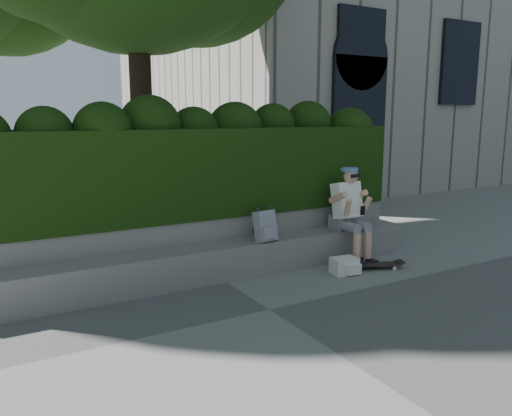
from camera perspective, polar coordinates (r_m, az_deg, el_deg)
ground at (r=5.65m, az=1.52°, el=-11.53°), size 80.00×80.00×0.00m
bench_ledge at (r=6.62m, az=-4.11°, el=-6.15°), size 6.00×0.45×0.45m
planter_wall at (r=6.99m, az=-5.81°, el=-3.98°), size 6.00×0.50×0.75m
hedge at (r=7.02m, az=-6.70°, el=4.16°), size 6.00×1.00×1.20m
person at (r=7.41m, az=10.61°, el=-0.29°), size 0.40×0.76×1.38m
skateboard at (r=7.22m, az=13.41°, el=-6.31°), size 0.75×0.45×0.08m
backpack_plaid at (r=6.71m, az=1.06°, el=-2.07°), size 0.30×0.19×0.41m
backpack_ground at (r=6.93m, az=10.04°, el=-6.51°), size 0.37×0.28×0.22m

